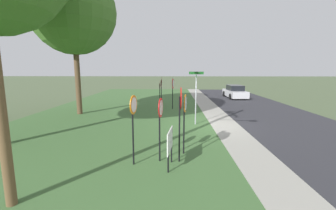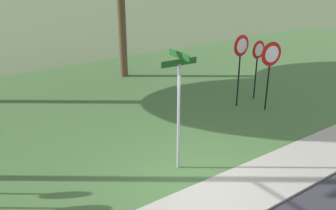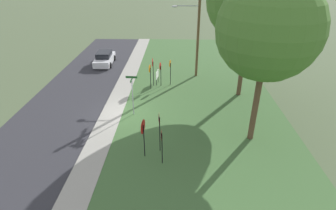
{
  "view_description": "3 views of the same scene",
  "coord_description": "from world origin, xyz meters",
  "px_view_note": "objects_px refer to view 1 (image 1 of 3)",
  "views": [
    {
      "loc": [
        -12.53,
        2.1,
        3.22
      ],
      "look_at": [
        -0.34,
        2.43,
        1.23
      ],
      "focal_mm": 24.02,
      "sensor_mm": 36.0,
      "label": 1
    },
    {
      "loc": [
        -4.77,
        -5.54,
        4.91
      ],
      "look_at": [
        0.85,
        2.37,
        1.1
      ],
      "focal_mm": 38.75,
      "sensor_mm": 36.0,
      "label": 2
    },
    {
      "loc": [
        17.4,
        3.98,
        10.0
      ],
      "look_at": [
        1.16,
        3.44,
        1.4
      ],
      "focal_mm": 28.83,
      "sensor_mm": 36.0,
      "label": 3
    }
  ],
  "objects_px": {
    "stop_sign_near_left": "(160,116)",
    "stop_sign_far_left": "(185,111)",
    "oak_tree_right": "(73,12)",
    "yield_sign_far_left": "(160,87)",
    "yield_sign_near_right": "(173,86)",
    "street_name_post": "(196,93)",
    "yield_sign_near_left": "(162,85)",
    "notice_board": "(170,142)",
    "stop_sign_far_center": "(133,116)",
    "parked_sedan_distant": "(235,92)",
    "stop_sign_near_right": "(180,108)"
  },
  "relations": [
    {
      "from": "yield_sign_far_left",
      "to": "notice_board",
      "type": "xyz_separation_m",
      "value": [
        -11.17,
        -1.0,
        -0.82
      ]
    },
    {
      "from": "stop_sign_far_center",
      "to": "parked_sedan_distant",
      "type": "bearing_deg",
      "value": -14.55
    },
    {
      "from": "stop_sign_near_left",
      "to": "stop_sign_far_left",
      "type": "height_order",
      "value": "stop_sign_far_left"
    },
    {
      "from": "parked_sedan_distant",
      "to": "yield_sign_near_right",
      "type": "bearing_deg",
      "value": 134.97
    },
    {
      "from": "stop_sign_far_center",
      "to": "oak_tree_right",
      "type": "height_order",
      "value": "oak_tree_right"
    },
    {
      "from": "stop_sign_far_left",
      "to": "oak_tree_right",
      "type": "relative_size",
      "value": 0.23
    },
    {
      "from": "stop_sign_near_right",
      "to": "stop_sign_far_center",
      "type": "xyz_separation_m",
      "value": [
        -0.29,
        1.53,
        -0.2
      ]
    },
    {
      "from": "street_name_post",
      "to": "oak_tree_right",
      "type": "relative_size",
      "value": 0.31
    },
    {
      "from": "stop_sign_far_left",
      "to": "parked_sedan_distant",
      "type": "distance_m",
      "value": 17.94
    },
    {
      "from": "yield_sign_near_right",
      "to": "notice_board",
      "type": "xyz_separation_m",
      "value": [
        -10.61,
        0.04,
        -0.99
      ]
    },
    {
      "from": "stop_sign_near_left",
      "to": "street_name_post",
      "type": "distance_m",
      "value": 5.51
    },
    {
      "from": "stop_sign_far_left",
      "to": "parked_sedan_distant",
      "type": "height_order",
      "value": "stop_sign_far_left"
    },
    {
      "from": "stop_sign_near_left",
      "to": "oak_tree_right",
      "type": "relative_size",
      "value": 0.23
    },
    {
      "from": "yield_sign_near_right",
      "to": "street_name_post",
      "type": "distance_m",
      "value": 5.07
    },
    {
      "from": "stop_sign_near_left",
      "to": "stop_sign_far_center",
      "type": "bearing_deg",
      "value": 118.58
    },
    {
      "from": "parked_sedan_distant",
      "to": "notice_board",
      "type": "bearing_deg",
      "value": 156.92
    },
    {
      "from": "yield_sign_near_right",
      "to": "notice_board",
      "type": "height_order",
      "value": "yield_sign_near_right"
    },
    {
      "from": "parked_sedan_distant",
      "to": "yield_sign_far_left",
      "type": "bearing_deg",
      "value": 128.61
    },
    {
      "from": "yield_sign_near_left",
      "to": "yield_sign_near_right",
      "type": "height_order",
      "value": "yield_sign_near_left"
    },
    {
      "from": "stop_sign_near_right",
      "to": "stop_sign_far_left",
      "type": "bearing_deg",
      "value": -13.7
    },
    {
      "from": "stop_sign_far_left",
      "to": "parked_sedan_distant",
      "type": "xyz_separation_m",
      "value": [
        16.76,
        -6.32,
        -1.02
      ]
    },
    {
      "from": "stop_sign_far_left",
      "to": "street_name_post",
      "type": "relative_size",
      "value": 0.75
    },
    {
      "from": "oak_tree_right",
      "to": "parked_sedan_distant",
      "type": "xyz_separation_m",
      "value": [
        9.42,
        -13.39,
        -6.26
      ]
    },
    {
      "from": "notice_board",
      "to": "street_name_post",
      "type": "bearing_deg",
      "value": -6.35
    },
    {
      "from": "stop_sign_near_left",
      "to": "stop_sign_far_center",
      "type": "relative_size",
      "value": 0.94
    },
    {
      "from": "street_name_post",
      "to": "oak_tree_right",
      "type": "height_order",
      "value": "oak_tree_right"
    },
    {
      "from": "yield_sign_near_left",
      "to": "yield_sign_far_left",
      "type": "distance_m",
      "value": 1.17
    },
    {
      "from": "stop_sign_near_left",
      "to": "stop_sign_far_left",
      "type": "xyz_separation_m",
      "value": [
        0.72,
        -0.86,
        0.04
      ]
    },
    {
      "from": "yield_sign_far_left",
      "to": "street_name_post",
      "type": "bearing_deg",
      "value": -158.95
    },
    {
      "from": "stop_sign_far_left",
      "to": "street_name_post",
      "type": "xyz_separation_m",
      "value": [
        4.52,
        -0.83,
        0.16
      ]
    },
    {
      "from": "yield_sign_near_left",
      "to": "yield_sign_far_left",
      "type": "xyz_separation_m",
      "value": [
        1.12,
        0.19,
        -0.29
      ]
    },
    {
      "from": "yield_sign_far_left",
      "to": "oak_tree_right",
      "type": "height_order",
      "value": "oak_tree_right"
    },
    {
      "from": "stop_sign_far_center",
      "to": "yield_sign_near_right",
      "type": "distance_m",
      "value": 10.51
    },
    {
      "from": "stop_sign_far_left",
      "to": "notice_board",
      "type": "bearing_deg",
      "value": 164.81
    },
    {
      "from": "yield_sign_near_left",
      "to": "street_name_post",
      "type": "relative_size",
      "value": 0.86
    },
    {
      "from": "yield_sign_near_left",
      "to": "yield_sign_near_right",
      "type": "xyz_separation_m",
      "value": [
        0.56,
        -0.86,
        -0.12
      ]
    },
    {
      "from": "yield_sign_near_left",
      "to": "notice_board",
      "type": "height_order",
      "value": "yield_sign_near_left"
    },
    {
      "from": "stop_sign_far_left",
      "to": "notice_board",
      "type": "xyz_separation_m",
      "value": [
        -1.2,
        0.53,
        -0.79
      ]
    },
    {
      "from": "parked_sedan_distant",
      "to": "stop_sign_near_right",
      "type": "bearing_deg",
      "value": 157.4
    },
    {
      "from": "stop_sign_far_center",
      "to": "yield_sign_far_left",
      "type": "height_order",
      "value": "stop_sign_far_center"
    },
    {
      "from": "yield_sign_near_right",
      "to": "street_name_post",
      "type": "height_order",
      "value": "street_name_post"
    },
    {
      "from": "stop_sign_far_center",
      "to": "notice_board",
      "type": "bearing_deg",
      "value": -88.35
    },
    {
      "from": "yield_sign_near_left",
      "to": "notice_board",
      "type": "bearing_deg",
      "value": -177.88
    },
    {
      "from": "stop_sign_far_center",
      "to": "yield_sign_far_left",
      "type": "xyz_separation_m",
      "value": [
        11.0,
        -0.19,
        -0.01
      ]
    },
    {
      "from": "yield_sign_far_left",
      "to": "street_name_post",
      "type": "distance_m",
      "value": 5.95
    },
    {
      "from": "oak_tree_right",
      "to": "yield_sign_far_left",
      "type": "bearing_deg",
      "value": -64.53
    },
    {
      "from": "yield_sign_far_left",
      "to": "stop_sign_far_center",
      "type": "bearing_deg",
      "value": 176.66
    },
    {
      "from": "stop_sign_near_right",
      "to": "stop_sign_far_center",
      "type": "height_order",
      "value": "stop_sign_near_right"
    },
    {
      "from": "stop_sign_far_left",
      "to": "stop_sign_far_center",
      "type": "height_order",
      "value": "stop_sign_far_center"
    },
    {
      "from": "yield_sign_near_right",
      "to": "yield_sign_far_left",
      "type": "xyz_separation_m",
      "value": [
        0.56,
        1.04,
        -0.16
      ]
    }
  ]
}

